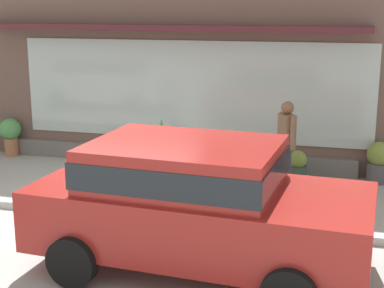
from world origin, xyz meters
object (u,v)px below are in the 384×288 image
object	(u,v)px
potted_plant_near_hydrant	(227,155)
parked_car_red	(194,199)
potted_plant_window_right	(116,147)
potted_plant_trailing_edge	(162,145)
potted_plant_window_left	(11,134)
potted_plant_by_entrance	(379,162)
potted_plant_doorstep	(297,166)
fire_hydrant	(234,177)
pedestrian_with_handbag	(286,140)

from	to	relation	value
potted_plant_near_hydrant	parked_car_red	bearing A→B (deg)	-84.36
potted_plant_window_right	potted_plant_trailing_edge	world-z (taller)	potted_plant_trailing_edge
potted_plant_near_hydrant	potted_plant_window_right	bearing A→B (deg)	171.36
parked_car_red	potted_plant_near_hydrant	xyz separation A→B (m)	(-0.40, 4.03, -0.48)
potted_plant_near_hydrant	potted_plant_window_left	xyz separation A→B (m)	(-4.95, 0.37, 0.06)
potted_plant_by_entrance	potted_plant_doorstep	xyz separation A→B (m)	(-1.49, -0.31, -0.11)
potted_plant_trailing_edge	parked_car_red	bearing A→B (deg)	-66.93
fire_hydrant	pedestrian_with_handbag	size ratio (longest dim) A/B	0.51
potted_plant_by_entrance	parked_car_red	bearing A→B (deg)	-118.86
pedestrian_with_handbag	potted_plant_trailing_edge	world-z (taller)	pedestrian_with_handbag
potted_plant_near_hydrant	potted_plant_trailing_edge	world-z (taller)	potted_plant_trailing_edge
pedestrian_with_handbag	potted_plant_near_hydrant	size ratio (longest dim) A/B	1.79
potted_plant_near_hydrant	potted_plant_window_right	distance (m)	2.50
potted_plant_near_hydrant	pedestrian_with_handbag	bearing A→B (deg)	-30.36
potted_plant_near_hydrant	potted_plant_window_right	xyz separation A→B (m)	(-2.47, 0.38, -0.09)
pedestrian_with_handbag	potted_plant_trailing_edge	bearing A→B (deg)	39.61
potted_plant_doorstep	potted_plant_window_left	distance (m)	6.30
fire_hydrant	potted_plant_doorstep	xyz separation A→B (m)	(0.94, 1.44, -0.13)
fire_hydrant	potted_plant_doorstep	bearing A→B (deg)	56.75
pedestrian_with_handbag	potted_plant_window_left	world-z (taller)	pedestrian_with_handbag
potted_plant_window_right	potted_plant_doorstep	world-z (taller)	potted_plant_window_right
potted_plant_trailing_edge	potted_plant_window_left	bearing A→B (deg)	176.38
parked_car_red	potted_plant_doorstep	bearing A→B (deg)	80.86
fire_hydrant	potted_plant_window_left	size ratio (longest dim) A/B	1.00
potted_plant_near_hydrant	potted_plant_doorstep	distance (m)	1.35
fire_hydrant	potted_plant_by_entrance	distance (m)	2.99
pedestrian_with_handbag	potted_plant_by_entrance	size ratio (longest dim) A/B	2.11
potted_plant_trailing_edge	potted_plant_window_right	bearing A→B (deg)	168.08
fire_hydrant	potted_plant_near_hydrant	xyz separation A→B (m)	(-0.40, 1.37, 0.02)
potted_plant_near_hydrant	potted_plant_doorstep	world-z (taller)	potted_plant_near_hydrant
parked_car_red	potted_plant_window_right	distance (m)	5.28
potted_plant_near_hydrant	potted_plant_trailing_edge	size ratio (longest dim) A/B	0.87
pedestrian_with_handbag	potted_plant_doorstep	size ratio (longest dim) A/B	2.78
parked_car_red	potted_plant_by_entrance	size ratio (longest dim) A/B	5.44
parked_car_red	potted_plant_near_hydrant	size ratio (longest dim) A/B	4.60
fire_hydrant	potted_plant_window_left	distance (m)	5.62
pedestrian_with_handbag	potted_plant_near_hydrant	xyz separation A→B (m)	(-1.18, 0.69, -0.52)
potted_plant_by_entrance	potted_plant_near_hydrant	size ratio (longest dim) A/B	0.85
potted_plant_doorstep	potted_plant_window_right	bearing A→B (deg)	175.38
potted_plant_near_hydrant	potted_plant_doorstep	xyz separation A→B (m)	(1.34, 0.07, -0.15)
fire_hydrant	potted_plant_near_hydrant	size ratio (longest dim) A/B	0.90
potted_plant_near_hydrant	potted_plant_window_right	size ratio (longest dim) A/B	1.48
pedestrian_with_handbag	potted_plant_doorstep	world-z (taller)	pedestrian_with_handbag
potted_plant_doorstep	potted_plant_window_left	size ratio (longest dim) A/B	0.71
parked_car_red	potted_plant_doorstep	size ratio (longest dim) A/B	7.17
fire_hydrant	potted_plant_window_left	world-z (taller)	same
fire_hydrant	parked_car_red	size ratio (longest dim) A/B	0.20
potted_plant_doorstep	parked_car_red	bearing A→B (deg)	-102.94
pedestrian_with_handbag	potted_plant_window_right	size ratio (longest dim) A/B	2.65
parked_car_red	potted_plant_window_left	world-z (taller)	parked_car_red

